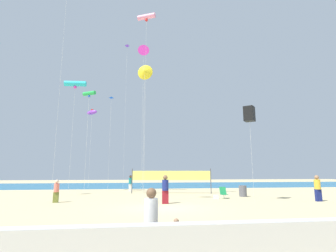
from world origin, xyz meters
TOP-DOWN VIEW (x-y plane):
  - ground_plane at (0.00, 0.00)m, footprint 120.00×120.00m
  - ocean_band at (0.00, 28.13)m, footprint 120.00×20.00m
  - boardwalk_ledge at (0.00, -9.56)m, footprint 28.00×0.44m
  - mother_figure at (-1.44, -8.32)m, footprint 0.37×0.37m
  - toddler_figure at (-0.80, -8.46)m, footprint 0.19×0.19m
  - beachgoer_mustard_shirt at (11.33, 1.87)m, footprint 0.42×0.42m
  - beachgoer_coral_shirt at (-6.93, 3.76)m, footprint 0.35×0.35m
  - beachgoer_navy_shirt at (0.35, 2.00)m, footprint 0.42×0.42m
  - beachgoer_teal_shirt at (-1.86, 14.12)m, footprint 0.39×0.39m
  - folding_beach_chair at (5.38, 4.84)m, footprint 0.52×0.65m
  - trash_barrel at (7.57, 6.10)m, footprint 0.64×0.64m
  - volleyball_net at (2.10, 10.33)m, footprint 7.74×1.28m
  - beach_handbag at (4.69, 4.58)m, footprint 0.37×0.18m
  - kite_green_tube at (-6.23, 10.75)m, footprint 1.39×1.03m
  - kite_cyan_tube at (-8.06, 12.74)m, footprint 2.33×0.73m
  - kite_violet_diamond at (-2.76, 18.78)m, footprint 0.52×0.54m
  - kite_pink_tube at (-0.82, 6.53)m, footprint 1.72×1.15m
  - kite_magenta_delta at (-0.52, 17.55)m, footprint 1.54×0.45m
  - kite_blue_diamond at (-4.38, 15.43)m, footprint 0.48×0.49m
  - kite_yellow_delta at (-1.10, 2.72)m, footprint 1.19×0.71m
  - kite_violet_inflatable at (-6.95, 18.22)m, footprint 1.63×1.26m
  - kite_black_box at (6.69, 2.34)m, footprint 0.99×0.99m

SIDE VIEW (x-z plane):
  - ground_plane at x=0.00m, z-range 0.00..0.00m
  - ocean_band at x=0.00m, z-range 0.00..0.01m
  - beach_handbag at x=4.69m, z-range 0.00..0.29m
  - toddler_figure at x=-0.80m, z-range 0.03..0.86m
  - boardwalk_ledge at x=0.00m, z-range 0.00..0.91m
  - trash_barrel at x=7.57m, z-range 0.00..0.93m
  - folding_beach_chair at x=5.38m, z-range 0.02..0.91m
  - beachgoer_coral_shirt at x=-6.93m, z-range 0.05..1.58m
  - mother_figure at x=-1.44m, z-range 0.05..1.66m
  - beachgoer_teal_shirt at x=-1.86m, z-range 0.06..1.77m
  - beachgoer_mustard_shirt at x=11.33m, z-range 0.06..1.89m
  - beachgoer_navy_shirt at x=0.35m, z-range 0.06..1.91m
  - volleyball_net at x=2.10m, z-range 0.43..2.83m
  - kite_black_box at x=6.69m, z-range 2.87..9.73m
  - kite_yellow_delta at x=-1.10m, z-range 4.37..14.26m
  - kite_violet_inflatable at x=-6.95m, z-range 4.59..14.64m
  - kite_green_tube at x=-6.23m, z-range 4.80..14.90m
  - kite_blue_diamond at x=-4.38m, z-range 5.03..16.06m
  - kite_cyan_tube at x=-8.06m, z-range 5.59..17.41m
  - kite_pink_tube at x=-0.82m, z-range 7.93..24.39m
  - kite_magenta_delta at x=-0.52m, z-range 8.72..27.74m
  - kite_violet_diamond at x=-2.76m, z-range 8.86..28.47m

